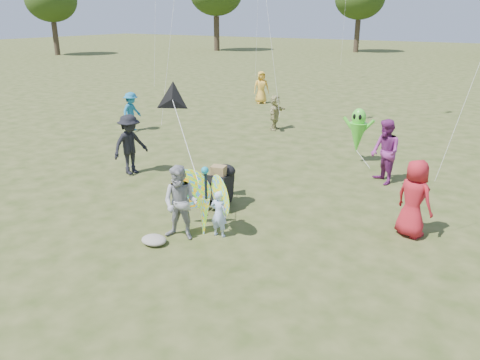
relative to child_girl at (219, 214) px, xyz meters
name	(u,v)px	position (x,y,z in m)	size (l,w,h in m)	color
ground	(209,256)	(0.33, -0.86, -0.51)	(160.00, 160.00, 0.00)	#51592B
child_girl	(219,214)	(0.00, 0.00, 0.00)	(0.37, 0.25, 1.03)	#B4CBFF
adult_man	(181,203)	(-0.62, -0.49, 0.29)	(0.78, 0.61, 1.60)	#9A999F
grey_bag	(154,240)	(-0.95, -1.01, -0.43)	(0.55, 0.45, 0.18)	gray
crowd_a	(414,199)	(3.48, 2.15, 0.33)	(0.82, 0.54, 1.69)	#AB1B25
crowd_b	(130,145)	(-4.53, 2.14, 0.37)	(1.14, 0.66, 1.77)	black
crowd_d	(275,112)	(-3.45, 9.33, 0.20)	(1.32, 0.42, 1.42)	tan
crowd_e	(385,152)	(2.07, 5.16, 0.39)	(0.88, 0.68, 1.80)	#802A75
crowd_g	(261,87)	(-6.81, 14.28, 0.32)	(0.82, 0.53, 1.68)	gold
crowd_i	(132,112)	(-8.30, 6.15, 0.27)	(1.01, 0.58, 1.56)	#1C6D9C
jogging_stroller	(221,184)	(-0.83, 1.34, 0.10)	(0.64, 1.11, 1.09)	black
butterfly_kite	(205,200)	(-0.40, 0.07, 0.20)	(1.74, 0.75, 1.66)	red
delta_kite_rig	(172,100)	(-1.80, 0.85, 2.12)	(2.05, 1.57, 1.77)	black
alien_kite	(358,132)	(0.80, 6.68, 0.46)	(1.12, 0.69, 1.74)	#4ED431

